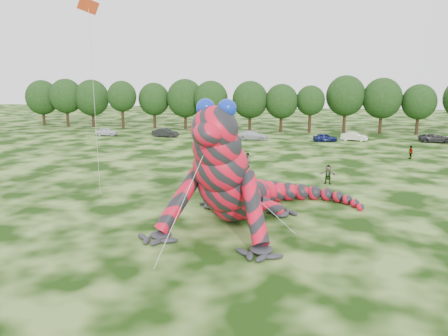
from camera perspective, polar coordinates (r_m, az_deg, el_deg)
ground at (r=27.43m, az=9.60°, el=-10.63°), size 240.00×240.00×0.00m
inflatable_gecko at (r=31.84m, az=1.95°, el=1.28°), size 18.46×20.75×9.11m
flying_kite at (r=34.37m, az=-17.19°, el=17.71°), size 2.88×5.00×16.25m
tree_0 at (r=100.87m, az=-22.61°, el=7.87°), size 6.91×6.22×9.51m
tree_1 at (r=96.62m, az=-19.88°, el=8.02°), size 6.74×6.07×9.81m
tree_2 at (r=94.69m, az=-16.84°, el=8.10°), size 7.04×6.34×9.64m
tree_3 at (r=90.05m, az=-13.15°, el=8.06°), size 5.81×5.23×9.44m
tree_4 at (r=89.36m, az=-9.11°, el=8.06°), size 6.22×5.60×9.06m
tree_5 at (r=87.12m, az=-5.09°, el=8.31°), size 7.16×6.44×9.80m
tree_6 at (r=84.10m, az=-1.71°, el=8.12°), size 6.52×5.86×9.49m
tree_7 at (r=82.98m, az=3.41°, el=8.04°), size 6.68×6.01×9.48m
tree_8 at (r=82.66m, az=7.50°, el=7.76°), size 6.14×5.53×8.94m
tree_9 at (r=82.92m, az=11.18°, el=7.56°), size 5.27×4.74×8.68m
tree_10 at (r=84.40m, az=15.54°, el=8.05°), size 7.09×6.38×10.50m
tree_11 at (r=84.83m, az=19.89°, el=7.64°), size 7.01×6.31×10.07m
tree_12 at (r=85.65m, az=24.05°, el=6.99°), size 5.99×5.39×8.97m
car_0 at (r=80.31m, az=-15.07°, el=4.61°), size 4.03×1.65×1.37m
car_1 at (r=76.31m, az=-7.67°, el=4.59°), size 4.55×1.65×1.49m
car_2 at (r=76.79m, az=-0.51°, el=4.70°), size 5.00×2.56×1.35m
car_3 at (r=72.55m, az=3.73°, el=4.30°), size 5.33×2.42×1.51m
car_4 at (r=72.34m, az=13.08°, el=3.92°), size 4.08×2.23×1.32m
car_5 at (r=74.38m, az=16.63°, el=3.97°), size 4.40×2.21×1.38m
car_6 at (r=77.18m, az=25.91°, el=3.54°), size 5.07×2.39×1.40m
spectator_5 at (r=43.97m, az=13.43°, el=-0.84°), size 1.83×0.90×1.89m
spectator_1 at (r=50.02m, az=3.08°, el=0.97°), size 1.00×1.09×1.81m
spectator_0 at (r=48.13m, az=-3.74°, el=0.38°), size 0.67×0.68×1.57m
spectator_3 at (r=60.62m, az=23.19°, el=1.90°), size 0.68×1.07×1.69m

